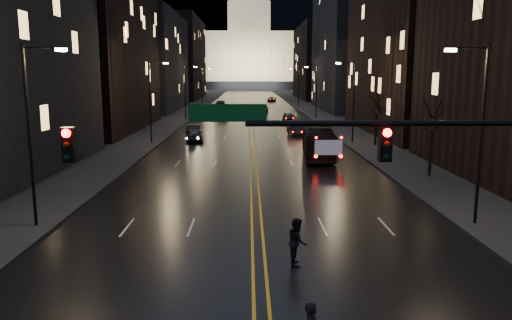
{
  "coord_description": "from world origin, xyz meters",
  "views": [
    {
      "loc": [
        -0.41,
        -14.06,
        7.58
      ],
      "look_at": [
        -0.02,
        12.07,
        3.06
      ],
      "focal_mm": 35.0,
      "sensor_mm": 36.0,
      "label": 1
    }
  ],
  "objects_px": {
    "pedestrian_b": "(297,241)",
    "traffic_signal": "(467,161)",
    "receding_car_a": "(296,130)",
    "oncoming_car_b": "(194,131)",
    "bus": "(318,142)",
    "oncoming_car_a": "(195,135)"
  },
  "relations": [
    {
      "from": "pedestrian_b",
      "to": "traffic_signal",
      "type": "bearing_deg",
      "value": -137.24
    },
    {
      "from": "receding_car_a",
      "to": "pedestrian_b",
      "type": "height_order",
      "value": "pedestrian_b"
    },
    {
      "from": "traffic_signal",
      "to": "oncoming_car_b",
      "type": "distance_m",
      "value": 47.54
    },
    {
      "from": "bus",
      "to": "receding_car_a",
      "type": "relative_size",
      "value": 2.47
    },
    {
      "from": "pedestrian_b",
      "to": "oncoming_car_b",
      "type": "bearing_deg",
      "value": 13.47
    },
    {
      "from": "bus",
      "to": "pedestrian_b",
      "type": "distance_m",
      "value": 26.44
    },
    {
      "from": "traffic_signal",
      "to": "receding_car_a",
      "type": "bearing_deg",
      "value": 90.58
    },
    {
      "from": "bus",
      "to": "oncoming_car_b",
      "type": "height_order",
      "value": "bus"
    },
    {
      "from": "oncoming_car_a",
      "to": "traffic_signal",
      "type": "bearing_deg",
      "value": 100.08
    },
    {
      "from": "oncoming_car_a",
      "to": "pedestrian_b",
      "type": "bearing_deg",
      "value": 95.86
    },
    {
      "from": "bus",
      "to": "pedestrian_b",
      "type": "bearing_deg",
      "value": -95.0
    },
    {
      "from": "bus",
      "to": "receding_car_a",
      "type": "distance_m",
      "value": 16.18
    },
    {
      "from": "pedestrian_b",
      "to": "bus",
      "type": "bearing_deg",
      "value": -8.05
    },
    {
      "from": "receding_car_a",
      "to": "oncoming_car_a",
      "type": "bearing_deg",
      "value": -163.17
    },
    {
      "from": "oncoming_car_b",
      "to": "pedestrian_b",
      "type": "height_order",
      "value": "pedestrian_b"
    },
    {
      "from": "traffic_signal",
      "to": "receding_car_a",
      "type": "distance_m",
      "value": 47.43
    },
    {
      "from": "oncoming_car_b",
      "to": "pedestrian_b",
      "type": "relative_size",
      "value": 2.51
    },
    {
      "from": "oncoming_car_a",
      "to": "receding_car_a",
      "type": "distance_m",
      "value": 13.1
    },
    {
      "from": "receding_car_a",
      "to": "pedestrian_b",
      "type": "relative_size",
      "value": 2.2
    },
    {
      "from": "bus",
      "to": "oncoming_car_b",
      "type": "bearing_deg",
      "value": 136.47
    },
    {
      "from": "oncoming_car_a",
      "to": "oncoming_car_b",
      "type": "xyz_separation_m",
      "value": [
        -0.51,
        3.75,
        0.02
      ]
    },
    {
      "from": "receding_car_a",
      "to": "oncoming_car_b",
      "type": "bearing_deg",
      "value": -179.96
    }
  ]
}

